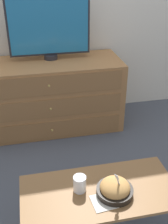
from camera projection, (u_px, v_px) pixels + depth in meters
name	position (u px, v px, depth m)	size (l,w,h in m)	color
ground_plane	(59.00, 110.00, 3.40)	(12.00, 12.00, 0.00)	#474C56
dresser	(48.00, 96.00, 2.92)	(1.51, 0.60, 0.72)	#9E6B3D
tv	(49.00, 27.00, 2.68)	(0.79, 0.14, 0.60)	#232328
coffee_table	(100.00, 198.00, 1.71)	(0.94, 0.45, 0.42)	olive
takeout_bowl	(115.00, 189.00, 1.63)	(0.22, 0.22, 0.18)	black
drink_cup	(80.00, 184.00, 1.66)	(0.08, 0.08, 0.10)	beige
napkin	(104.00, 202.00, 1.60)	(0.15, 0.15, 0.00)	silver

